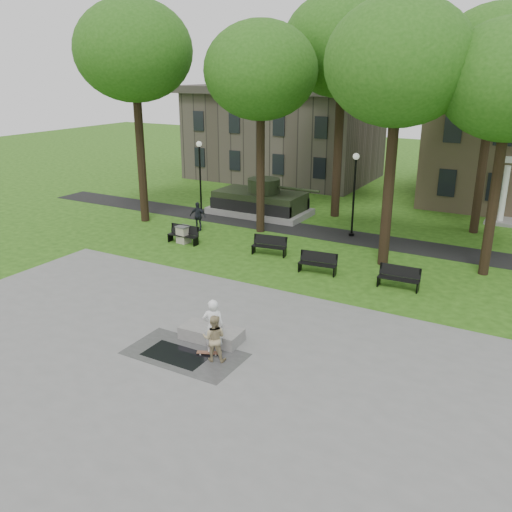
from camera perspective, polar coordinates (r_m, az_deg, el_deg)
The scene contains 24 objects.
ground at distance 21.41m, azimuth -2.70°, elevation -6.03°, with size 120.00×120.00×0.00m, color #244911.
plaza at distance 17.88m, azimuth -11.43°, elevation -11.82°, with size 22.00×16.00×0.02m, color gray.
footpath at distance 31.54m, azimuth 8.97°, elevation 2.12°, with size 44.00×2.60×0.01m, color black.
building_left at distance 48.22m, azimuth 3.03°, elevation 12.53°, with size 15.00×10.00×7.20m, color #4C443D.
tree_0 at distance 33.86m, azimuth -12.74°, elevation 20.26°, with size 6.80×6.80×12.97m.
tree_1 at distance 30.72m, azimuth 0.51°, elevation 18.85°, with size 6.20×6.20×11.63m.
tree_2 at distance 25.80m, azimuth 14.81°, elevation 19.02°, with size 6.60×6.60×12.16m.
tree_3 at distance 25.97m, azimuth 25.27°, elevation 16.30°, with size 6.00×6.00×11.19m.
tree_4 at distance 34.68m, azimuth 9.14°, elevation 21.03°, with size 7.20×7.20×13.50m.
tree_5 at distance 33.09m, azimuth 24.05°, elevation 18.56°, with size 6.40×6.40×12.44m.
lamp_left at distance 35.74m, azimuth -5.92°, elevation 8.85°, with size 0.36×0.36×4.73m.
lamp_mid at distance 30.97m, azimuth 10.30°, elevation 7.06°, with size 0.36×0.36×4.73m.
tank_monument at distance 35.69m, azimuth 0.45°, elevation 5.76°, with size 7.45×3.40×2.40m.
puddle at distance 18.61m, azimuth -8.38°, elevation -10.26°, with size 2.20×1.20×0.00m, color black.
concrete_block at distance 19.33m, azimuth -4.70°, elevation -8.18°, with size 2.20×1.00×0.45m, color gray.
skateboard at distance 18.51m, azimuth -5.04°, elevation -10.17°, with size 0.78×0.20×0.07m, color brown.
skateboarder at distance 18.13m, azimuth -4.52°, elevation -7.43°, with size 0.71×0.47×1.96m, color white.
friend_watching at distance 17.82m, azimuth -4.43°, elevation -8.61°, with size 0.77×0.60×1.59m, color tan.
pedestrian_walker at distance 32.24m, azimuth -6.15°, elevation 4.19°, with size 1.00×0.42×1.70m, color black.
park_bench_0 at distance 29.98m, azimuth -7.61°, elevation 2.33°, with size 1.81×0.56×1.00m.
park_bench_1 at distance 27.83m, azimuth 1.47°, elevation 1.17°, with size 1.85×0.79×1.00m.
park_bench_2 at distance 25.48m, azimuth 6.56°, elevation -0.67°, with size 1.84×0.72×1.00m.
park_bench_3 at distance 24.37m, azimuth 14.83°, elevation -2.14°, with size 1.82×0.59×1.00m.
trash_bin at distance 30.03m, azimuth -7.64°, elevation 2.28°, with size 0.73×0.73×0.96m.
Camera 1 is at (10.42, -16.35, 9.08)m, focal length 38.00 mm.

